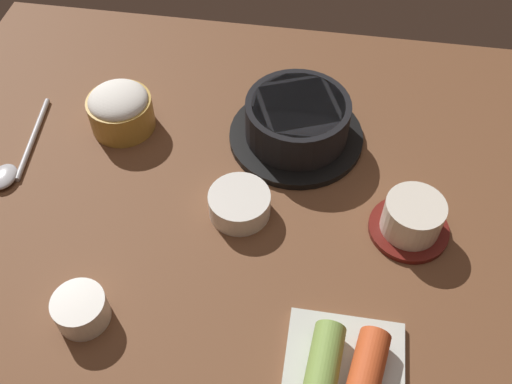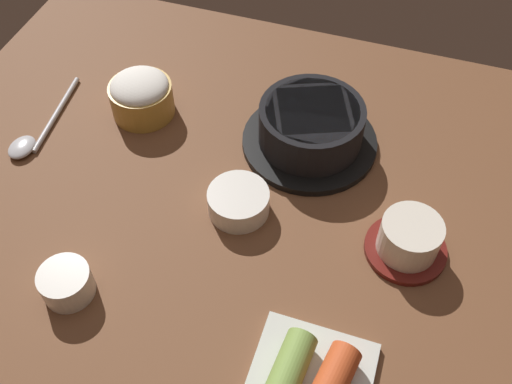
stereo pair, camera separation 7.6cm
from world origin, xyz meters
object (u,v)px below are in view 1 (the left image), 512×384
rice_bowl (120,109)px  tea_cup_with_saucer (412,219)px  kimchi_plate (345,367)px  banchan_cup_center (242,204)px  side_bowl_near (81,309)px  spoon (14,163)px  stone_pot (297,122)px

rice_bowl → tea_cup_with_saucer: 44.40cm
rice_bowl → kimchi_plate: 48.68cm
rice_bowl → banchan_cup_center: size_ratio=1.16×
rice_bowl → tea_cup_with_saucer: size_ratio=0.91×
rice_bowl → side_bowl_near: (4.79, -31.41, -1.39)cm
rice_bowl → kimchi_plate: rice_bowl is taller
tea_cup_with_saucer → spoon: tea_cup_with_saucer is taller
kimchi_plate → side_bowl_near: bearing=176.2°
kimchi_plate → spoon: bearing=154.6°
stone_pot → tea_cup_with_saucer: bearing=-40.8°
tea_cup_with_saucer → banchan_cup_center: size_ratio=1.27×
tea_cup_with_saucer → banchan_cup_center: 22.04cm
tea_cup_with_saucer → side_bowl_near: bearing=-153.8°
tea_cup_with_saucer → banchan_cup_center: bearing=-178.9°
banchan_cup_center → spoon: size_ratio=0.45×
tea_cup_with_saucer → kimchi_plate: size_ratio=0.79×
spoon → tea_cup_with_saucer: bearing=-2.6°
side_bowl_near → spoon: size_ratio=0.34×
side_bowl_near → kimchi_plate: bearing=-3.8°
stone_pot → side_bowl_near: (-21.27, -32.71, -1.36)cm
rice_bowl → side_bowl_near: size_ratio=1.52×
tea_cup_with_saucer → spoon: (-55.55, 2.49, -2.03)cm
side_bowl_near → banchan_cup_center: bearing=49.1°
banchan_cup_center → kimchi_plate: (14.89, -20.11, -0.14)cm
banchan_cup_center → spoon: (-33.52, 2.92, -1.24)cm
stone_pot → banchan_cup_center: stone_pot is taller
stone_pot → kimchi_plate: bearing=-75.0°
side_bowl_near → tea_cup_with_saucer: bearing=26.2°
rice_bowl → spoon: (-13.05, -10.38, -2.84)cm
kimchi_plate → side_bowl_near: kimchi_plate is taller
kimchi_plate → spoon: 53.62cm
banchan_cup_center → side_bowl_near: 23.95cm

